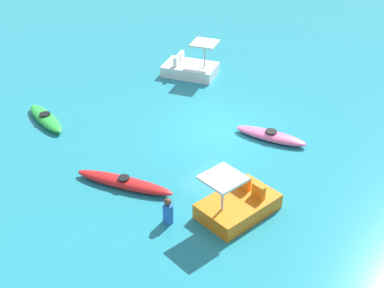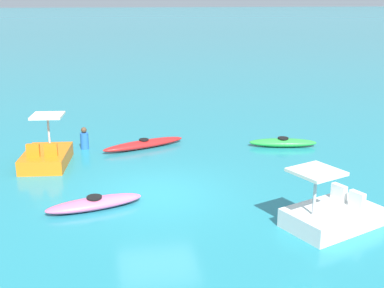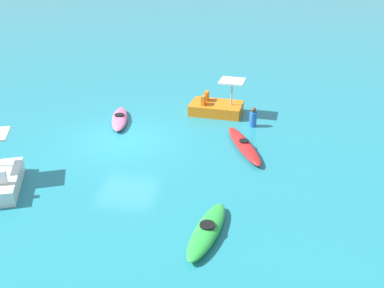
{
  "view_description": "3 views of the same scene",
  "coord_description": "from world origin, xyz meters",
  "px_view_note": "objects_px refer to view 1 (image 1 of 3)",
  "views": [
    {
      "loc": [
        -13.88,
        -10.97,
        10.57
      ],
      "look_at": [
        -1.98,
        -0.34,
        0.46
      ],
      "focal_mm": 49.92,
      "sensor_mm": 36.0,
      "label": 1
    },
    {
      "loc": [
        13.95,
        -1.5,
        5.74
      ],
      "look_at": [
        -2.87,
        1.63,
        0.66
      ],
      "focal_mm": 46.31,
      "sensor_mm": 36.0,
      "label": 2
    },
    {
      "loc": [
        -4.98,
        14.54,
        7.18
      ],
      "look_at": [
        -2.9,
        0.55,
        0.3
      ],
      "focal_mm": 38.28,
      "sensor_mm": 36.0,
      "label": 3
    }
  ],
  "objects_px": {
    "kayak_green": "(46,118)",
    "person_near_shore": "(168,212)",
    "pedal_boat_orange": "(238,204)",
    "pedal_boat_white": "(190,68)",
    "kayak_pink": "(271,136)",
    "kayak_red": "(124,182)"
  },
  "relations": [
    {
      "from": "kayak_green",
      "to": "person_near_shore",
      "type": "relative_size",
      "value": 3.14
    },
    {
      "from": "kayak_green",
      "to": "pedal_boat_orange",
      "type": "distance_m",
      "value": 9.11
    },
    {
      "from": "pedal_boat_orange",
      "to": "pedal_boat_white",
      "type": "xyz_separation_m",
      "value": [
        6.49,
        7.75,
        0.0
      ]
    },
    {
      "from": "kayak_pink",
      "to": "kayak_red",
      "type": "distance_m",
      "value": 5.94
    },
    {
      "from": "pedal_boat_white",
      "to": "person_near_shore",
      "type": "height_order",
      "value": "pedal_boat_white"
    },
    {
      "from": "kayak_pink",
      "to": "pedal_boat_white",
      "type": "height_order",
      "value": "pedal_boat_white"
    },
    {
      "from": "pedal_boat_orange",
      "to": "pedal_boat_white",
      "type": "bearing_deg",
      "value": 50.06
    },
    {
      "from": "kayak_green",
      "to": "pedal_boat_white",
      "type": "height_order",
      "value": "pedal_boat_white"
    },
    {
      "from": "pedal_boat_white",
      "to": "pedal_boat_orange",
      "type": "bearing_deg",
      "value": -129.94
    },
    {
      "from": "kayak_pink",
      "to": "kayak_green",
      "type": "height_order",
      "value": "same"
    },
    {
      "from": "kayak_pink",
      "to": "person_near_shore",
      "type": "distance_m",
      "value": 5.96
    },
    {
      "from": "pedal_boat_white",
      "to": "person_near_shore",
      "type": "bearing_deg",
      "value": -141.78
    },
    {
      "from": "kayak_pink",
      "to": "kayak_green",
      "type": "bearing_deg",
      "value": 123.09
    },
    {
      "from": "kayak_green",
      "to": "pedal_boat_white",
      "type": "xyz_separation_m",
      "value": [
        7.09,
        -1.34,
        0.17
      ]
    },
    {
      "from": "pedal_boat_orange",
      "to": "person_near_shore",
      "type": "distance_m",
      "value": 2.15
    },
    {
      "from": "kayak_red",
      "to": "kayak_green",
      "type": "bearing_deg",
      "value": 81.68
    },
    {
      "from": "kayak_red",
      "to": "pedal_boat_orange",
      "type": "height_order",
      "value": "pedal_boat_orange"
    },
    {
      "from": "kayak_red",
      "to": "pedal_boat_white",
      "type": "bearing_deg",
      "value": 27.78
    },
    {
      "from": "person_near_shore",
      "to": "kayak_pink",
      "type": "bearing_deg",
      "value": 3.85
    },
    {
      "from": "kayak_green",
      "to": "kayak_red",
      "type": "bearing_deg",
      "value": -98.32
    },
    {
      "from": "kayak_pink",
      "to": "pedal_boat_orange",
      "type": "height_order",
      "value": "pedal_boat_orange"
    },
    {
      "from": "kayak_pink",
      "to": "person_near_shore",
      "type": "xyz_separation_m",
      "value": [
        -5.94,
        -0.4,
        0.22
      ]
    }
  ]
}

